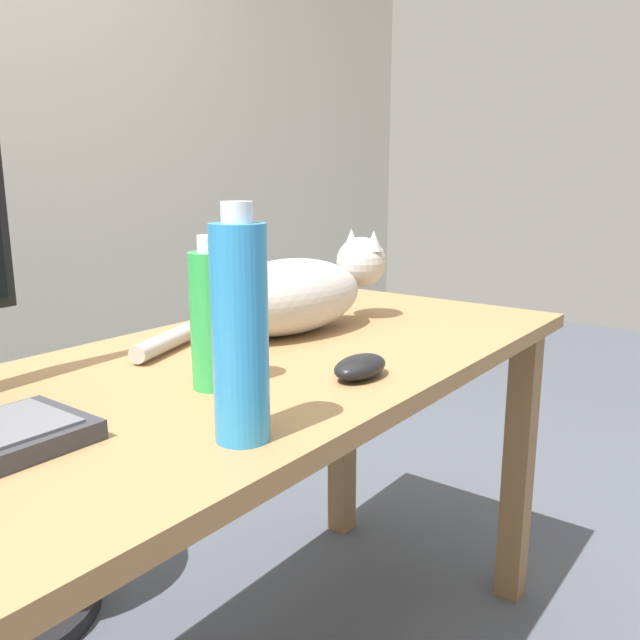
% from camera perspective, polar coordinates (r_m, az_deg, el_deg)
% --- Properties ---
extents(desk, '(1.55, 0.64, 0.72)m').
position_cam_1_polar(desk, '(1.12, -8.23, -9.32)').
color(desk, '#9E7247').
rests_on(desk, ground_plane).
extents(cat, '(0.61, 0.24, 0.20)m').
position_cam_1_polar(cat, '(1.30, -2.06, 2.47)').
color(cat, '#B2ADA8').
rests_on(cat, desk).
extents(computer_mouse, '(0.11, 0.06, 0.04)m').
position_cam_1_polar(computer_mouse, '(1.01, 3.57, -4.14)').
color(computer_mouse, black).
rests_on(computer_mouse, desk).
extents(water_bottle, '(0.06, 0.06, 0.23)m').
position_cam_1_polar(water_bottle, '(0.96, -9.52, 0.13)').
color(water_bottle, green).
rests_on(water_bottle, desk).
extents(spray_bottle, '(0.07, 0.07, 0.28)m').
position_cam_1_polar(spray_bottle, '(0.75, -7.06, -1.04)').
color(spray_bottle, '#2D8CD1').
rests_on(spray_bottle, desk).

